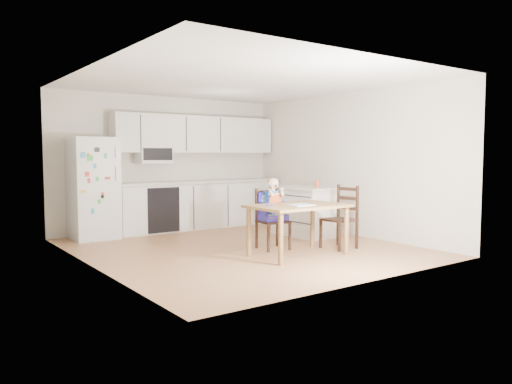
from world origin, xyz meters
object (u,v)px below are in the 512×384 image
object	(u,v)px
refrigerator	(93,188)
kitchen_island	(303,211)
red_cup	(317,184)
chair_booster	(272,206)
chair_side	(343,213)
dining_table	(298,212)

from	to	relation	value
refrigerator	kitchen_island	size ratio (longest dim) A/B	1.47
red_cup	chair_booster	world-z (taller)	chair_booster
refrigerator	chair_side	distance (m)	4.14
kitchen_island	red_cup	xyz separation A→B (m)	(0.17, -0.19, 0.48)
refrigerator	chair_booster	xyz separation A→B (m)	(1.87, -2.46, -0.21)
refrigerator	kitchen_island	xyz separation A→B (m)	(3.06, -1.81, -0.42)
dining_table	chair_side	world-z (taller)	chair_side
red_cup	dining_table	bearing A→B (deg)	-141.49
refrigerator	red_cup	bearing A→B (deg)	-31.63
kitchen_island	dining_table	distance (m)	1.75
red_cup	chair_side	bearing A→B (deg)	-112.07
dining_table	refrigerator	bearing A→B (deg)	121.29
chair_side	refrigerator	bearing A→B (deg)	-139.03
red_cup	chair_booster	bearing A→B (deg)	-160.89
chair_side	dining_table	bearing A→B (deg)	-88.76
red_cup	chair_side	world-z (taller)	red_cup
red_cup	refrigerator	bearing A→B (deg)	148.37
dining_table	chair_booster	world-z (taller)	chair_booster
kitchen_island	chair_side	bearing A→B (deg)	-101.67
chair_booster	chair_side	size ratio (longest dim) A/B	1.12
red_cup	chair_side	distance (m)	1.17
chair_side	red_cup	bearing A→B (deg)	155.94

